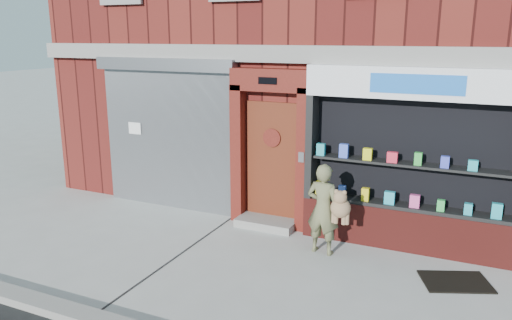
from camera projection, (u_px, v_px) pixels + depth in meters
The scene contains 7 objects.
ground at pixel (267, 273), 7.49m from camera, with size 80.00×80.00×0.00m, color #9E9E99.
building at pixel (368, 12), 11.80m from camera, with size 12.00×8.16×8.00m.
shutter_bay at pixel (168, 125), 9.98m from camera, with size 3.10×0.30×3.04m.
red_door_bay at pixel (270, 149), 9.08m from camera, with size 1.52×0.58×2.90m.
pharmacy_bay at pixel (411, 169), 8.05m from camera, with size 3.50×0.41×3.00m.
woman at pixel (325, 209), 7.98m from camera, with size 0.76×0.46×1.50m.
doormat at pixel (455, 282), 7.20m from camera, with size 0.93×0.65×0.02m, color black.
Camera 1 is at (2.70, -6.30, 3.48)m, focal length 35.00 mm.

